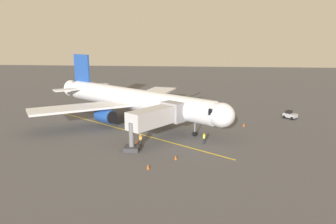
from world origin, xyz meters
name	(u,v)px	position (x,y,z in m)	size (l,w,h in m)	color
ground_plane	(139,122)	(0.00, 0.00, 0.00)	(220.00, 220.00, 0.00)	#4C4C4F
apron_lead_in_line	(128,131)	(0.79, 5.47, 0.01)	(0.24, 40.00, 0.01)	yellow
airplane	(133,100)	(1.02, -0.69, 4.00)	(35.02, 31.19, 11.50)	silver
jet_bridge	(160,116)	(-5.06, 10.22, 3.76)	(8.40, 10.40, 5.40)	#B7B7BC
ground_crew_marshaller	(204,138)	(-11.61, 11.13, 0.89)	(0.37, 0.46, 1.71)	#23232D
ground_crew_wing_walker	(142,105)	(1.28, -11.13, 0.89)	(0.34, 0.45, 1.71)	#23232D
ground_crew_loader	(140,140)	(-2.62, 12.71, 0.89)	(0.40, 0.26, 1.71)	#23232D
belt_loader_near_nose	(187,99)	(-7.94, -19.87, 0.71)	(4.73, 2.44, 2.32)	#2D3899
baggage_cart_portside	(146,101)	(1.25, -16.93, 0.66)	(2.48, 2.95, 1.27)	#9E9EA3
tug_starboard_side	(290,115)	(-27.86, -5.42, 0.70)	(2.69, 2.68, 1.50)	#9E9EA3
box_truck_rear_apron	(192,106)	(-9.39, -8.80, 1.39)	(4.73, 4.52, 2.62)	black
safety_cone_nose_left	(148,167)	(-4.94, 20.93, 0.28)	(0.32, 0.32, 0.55)	#F2590F
safety_cone_nose_right	(244,125)	(-18.55, 0.90, 0.28)	(0.32, 0.32, 0.55)	#F2590F
safety_cone_wing_port	(136,142)	(-1.87, 11.87, 0.28)	(0.32, 0.32, 0.55)	#F2590F
safety_cone_wing_starboard	(176,157)	(-7.97, 17.58, 0.28)	(0.32, 0.32, 0.55)	#F2590F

